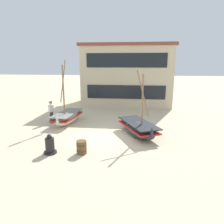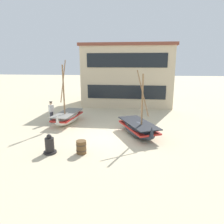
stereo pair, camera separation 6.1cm
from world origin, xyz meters
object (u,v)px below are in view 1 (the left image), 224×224
(fishing_boat_near_left, at_px, (138,128))
(fishing_boat_centre_large, at_px, (67,117))
(capstan_winch, at_px, (50,146))
(wooden_barrel, at_px, (82,147))
(harbor_building_main, at_px, (127,74))
(fisherman_by_hull, at_px, (51,112))

(fishing_boat_near_left, bearing_deg, fishing_boat_centre_large, 158.72)
(capstan_winch, relative_size, wooden_barrel, 1.50)
(fishing_boat_near_left, xyz_separation_m, harbor_building_main, (-1.27, 11.22, 2.76))
(fishing_boat_near_left, bearing_deg, wooden_barrel, -132.49)
(fishing_boat_centre_large, distance_m, fisherman_by_hull, 1.31)
(fishing_boat_centre_large, xyz_separation_m, harbor_building_main, (4.21, 9.08, 2.77))
(fishing_boat_near_left, height_order, wooden_barrel, fishing_boat_near_left)
(fishing_boat_centre_large, height_order, harbor_building_main, harbor_building_main)
(fishing_boat_near_left, xyz_separation_m, wooden_barrel, (-2.94, -3.21, -0.14))
(fishing_boat_near_left, distance_m, wooden_barrel, 4.35)
(wooden_barrel, bearing_deg, fishing_boat_centre_large, 115.39)
(fishing_boat_centre_large, bearing_deg, capstan_winch, -80.87)
(fishing_boat_near_left, distance_m, harbor_building_main, 11.62)
(capstan_winch, height_order, harbor_building_main, harbor_building_main)
(fisherman_by_hull, distance_m, wooden_barrel, 6.55)
(fisherman_by_hull, relative_size, capstan_winch, 1.61)
(harbor_building_main, bearing_deg, wooden_barrel, -96.61)
(wooden_barrel, xyz_separation_m, harbor_building_main, (1.67, 14.42, 2.90))
(fishing_boat_near_left, bearing_deg, capstan_winch, -143.83)
(fisherman_by_hull, bearing_deg, wooden_barrel, -54.47)
(fisherman_by_hull, xyz_separation_m, wooden_barrel, (3.79, -5.31, -0.48))
(fishing_boat_near_left, distance_m, capstan_winch, 5.69)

